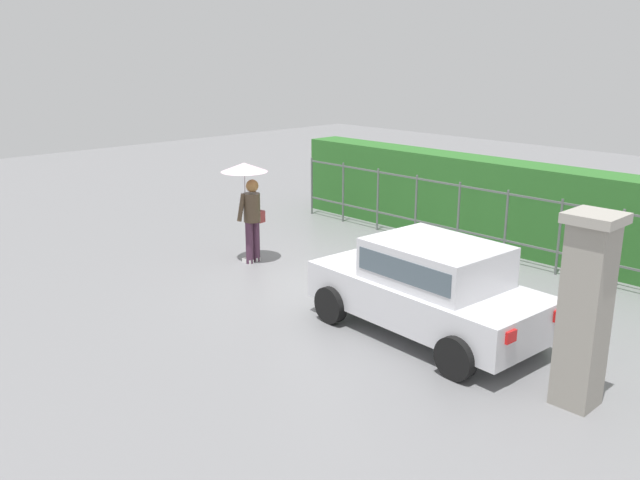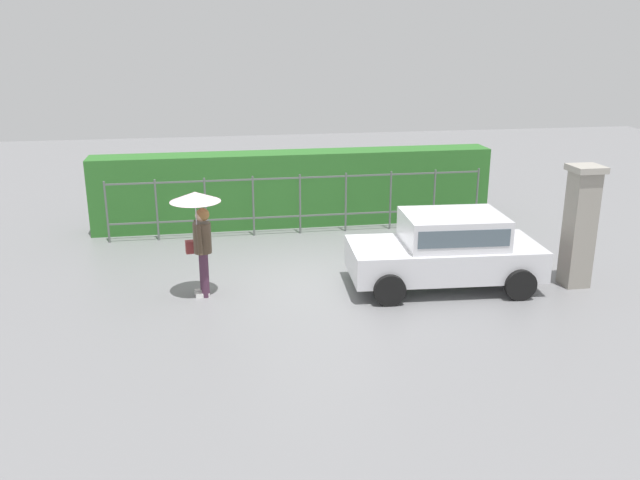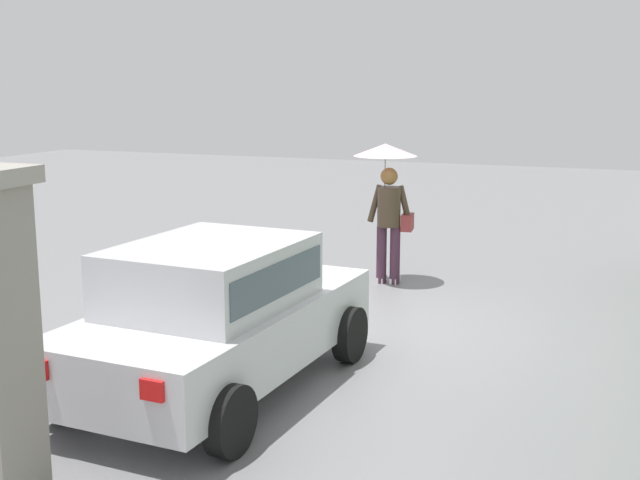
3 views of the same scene
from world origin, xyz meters
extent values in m
plane|color=slate|center=(0.00, 0.00, 0.00)|extent=(40.00, 40.00, 0.00)
cube|color=silver|center=(2.35, -0.68, 0.58)|extent=(3.79, 1.86, 0.60)
cube|color=silver|center=(2.50, -0.69, 1.18)|extent=(1.98, 1.55, 0.60)
cube|color=#4C5B66|center=(2.50, -0.69, 1.20)|extent=(1.83, 1.56, 0.33)
cylinder|color=black|center=(1.05, -1.45, 0.30)|extent=(0.61, 0.22, 0.60)
cylinder|color=black|center=(1.15, 0.23, 0.30)|extent=(0.61, 0.22, 0.60)
cylinder|color=black|center=(3.55, -1.60, 0.30)|extent=(0.61, 0.22, 0.60)
cylinder|color=black|center=(3.65, 0.08, 0.30)|extent=(0.61, 0.22, 0.60)
cube|color=red|center=(4.17, -1.35, 0.73)|extent=(0.07, 0.20, 0.16)
cube|color=red|center=(4.24, -0.25, 0.73)|extent=(0.07, 0.20, 0.16)
cylinder|color=#47283D|center=(-2.29, -0.47, 0.43)|extent=(0.15, 0.15, 0.86)
cylinder|color=#47283D|center=(-2.32, -0.27, 0.43)|extent=(0.15, 0.15, 0.86)
cube|color=white|center=(-2.35, -0.48, 0.04)|extent=(0.26, 0.10, 0.08)
cube|color=white|center=(-2.38, -0.28, 0.04)|extent=(0.26, 0.10, 0.08)
cylinder|color=#473828|center=(-2.31, -0.37, 1.15)|extent=(0.34, 0.34, 0.58)
sphere|color=#DBAD89|center=(-2.31, -0.37, 1.58)|extent=(0.22, 0.22, 0.22)
sphere|color=olive|center=(-2.28, -0.36, 1.60)|extent=(0.25, 0.25, 0.25)
cylinder|color=#473828|center=(-2.35, -0.60, 1.18)|extent=(0.12, 0.24, 0.56)
cylinder|color=#473828|center=(-2.42, -0.16, 1.18)|extent=(0.12, 0.24, 0.56)
cylinder|color=#B2B2B7|center=(-2.39, -0.46, 1.50)|extent=(0.02, 0.02, 0.77)
cone|color=#F4C6DB|center=(-2.39, -0.46, 1.97)|extent=(0.93, 0.93, 0.18)
cube|color=maroon|center=(-2.46, -0.13, 0.91)|extent=(0.36, 0.21, 0.24)
camera|label=1|loc=(8.13, -8.45, 4.21)|focal=37.61mm
camera|label=2|loc=(-2.13, -12.52, 4.86)|focal=37.52mm
camera|label=3|loc=(9.18, 2.98, 2.99)|focal=46.39mm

